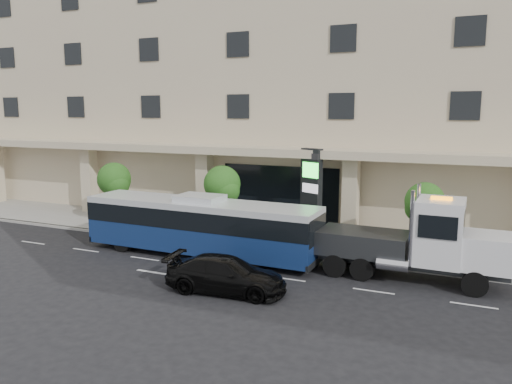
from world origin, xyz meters
TOP-DOWN VIEW (x-y plane):
  - ground at (0.00, 0.00)m, footprint 120.00×120.00m
  - sidewalk at (0.00, 5.00)m, footprint 120.00×6.00m
  - curb at (0.00, 2.00)m, footprint 120.00×0.30m
  - convention_center at (-0.00, 15.42)m, footprint 60.00×17.60m
  - tree_left at (-9.97, 3.59)m, footprint 2.27×2.20m
  - tree_mid at (-1.97, 3.59)m, footprint 2.28×2.20m
  - tree_right at (9.53, 3.59)m, footprint 2.10×2.00m
  - city_bus at (-1.57, 0.20)m, footprint 13.14×2.99m
  - tow_truck at (9.59, 0.67)m, footprint 9.59×2.55m
  - black_sedan at (2.15, -4.09)m, footprint 5.46×2.65m
  - signage_pylon at (2.87, 5.70)m, footprint 1.41×0.99m

SIDE VIEW (x-z plane):
  - ground at x=0.00m, z-range 0.00..0.00m
  - sidewalk at x=0.00m, z-range 0.00..0.15m
  - curb at x=0.00m, z-range 0.00..0.15m
  - black_sedan at x=2.15m, z-range 0.00..1.53m
  - city_bus at x=-1.57m, z-range 0.03..3.35m
  - tow_truck at x=9.59m, z-range -0.39..3.98m
  - signage_pylon at x=2.87m, z-range 0.20..5.59m
  - tree_right at x=9.53m, z-range 1.01..5.06m
  - tree_left at x=-9.97m, z-range 1.00..5.22m
  - tree_mid at x=-1.97m, z-range 1.07..5.45m
  - convention_center at x=0.00m, z-range -0.03..19.97m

